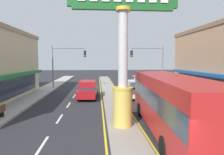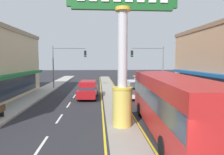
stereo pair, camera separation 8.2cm
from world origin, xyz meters
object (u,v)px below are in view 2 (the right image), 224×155
at_px(bus_near_right_lane, 170,101).
at_px(suv_mid_left_lane, 135,89).
at_px(district_sign, 122,57).
at_px(sedan_far_left_oncoming, 142,80).
at_px(traffic_light_right_side, 151,60).
at_px(suv_near_left_lane, 88,89).
at_px(suv_far_right_lane, 207,107).
at_px(traffic_light_left_side, 65,60).

height_order(bus_near_right_lane, suv_mid_left_lane, bus_near_right_lane).
xyz_separation_m(district_sign, sedan_far_left_oncoming, (5.90, 21.25, -3.59)).
bearing_deg(district_sign, bus_near_right_lane, -21.38).
bearing_deg(suv_mid_left_lane, traffic_light_right_side, 61.55).
height_order(suv_mid_left_lane, sedan_far_left_oncoming, suv_mid_left_lane).
xyz_separation_m(bus_near_right_lane, sedan_far_left_oncoming, (3.30, 22.27, -1.08)).
relative_size(district_sign, bus_near_right_lane, 0.75).
bearing_deg(suv_near_left_lane, bus_near_right_lane, -64.19).
bearing_deg(sedan_far_left_oncoming, suv_far_right_lane, -90.00).
bearing_deg(district_sign, suv_mid_left_lane, 74.91).
bearing_deg(district_sign, suv_far_right_lane, 8.56).
distance_m(traffic_light_right_side, sedan_far_left_oncoming, 6.07).
xyz_separation_m(district_sign, traffic_light_right_side, (6.19, 16.27, -0.13)).
xyz_separation_m(traffic_light_left_side, suv_near_left_lane, (3.59, -7.26, -3.26)).
distance_m(traffic_light_right_side, suv_near_left_lane, 11.42).
height_order(traffic_light_left_side, sedan_far_left_oncoming, traffic_light_left_side).
height_order(traffic_light_right_side, suv_mid_left_lane, traffic_light_right_side).
relative_size(district_sign, suv_far_right_lane, 1.82).
bearing_deg(suv_far_right_lane, sedan_far_left_oncoming, 90.00).
bearing_deg(traffic_light_left_side, suv_near_left_lane, -63.70).
relative_size(traffic_light_left_side, bus_near_right_lane, 0.55).
height_order(suv_near_left_lane, suv_mid_left_lane, same).
height_order(traffic_light_left_side, suv_far_right_lane, traffic_light_left_side).
bearing_deg(district_sign, sedan_far_left_oncoming, 74.48).
height_order(suv_far_right_lane, suv_mid_left_lane, same).
distance_m(district_sign, sedan_far_left_oncoming, 22.34).
height_order(district_sign, sedan_far_left_oncoming, district_sign).
relative_size(suv_far_right_lane, suv_near_left_lane, 0.99).
relative_size(district_sign, suv_near_left_lane, 1.81).
height_order(suv_far_right_lane, sedan_far_left_oncoming, suv_far_right_lane).
relative_size(traffic_light_left_side, suv_mid_left_lane, 1.33).
bearing_deg(sedan_far_left_oncoming, suv_near_left_lane, -126.42).
height_order(traffic_light_right_side, bus_near_right_lane, traffic_light_right_side).
height_order(suv_far_right_lane, suv_near_left_lane, same).
relative_size(traffic_light_right_side, suv_near_left_lane, 1.32).
bearing_deg(suv_mid_left_lane, suv_near_left_lane, 179.14).
bearing_deg(traffic_light_right_side, suv_near_left_lane, -143.36).
bearing_deg(bus_near_right_lane, suv_near_left_lane, 115.81).
distance_m(suv_near_left_lane, sedan_far_left_oncoming, 14.31).
distance_m(traffic_light_right_side, suv_far_right_lane, 15.72).
xyz_separation_m(bus_near_right_lane, suv_far_right_lane, (3.30, 1.91, -0.88)).
distance_m(suv_far_right_lane, suv_mid_left_lane, 9.37).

